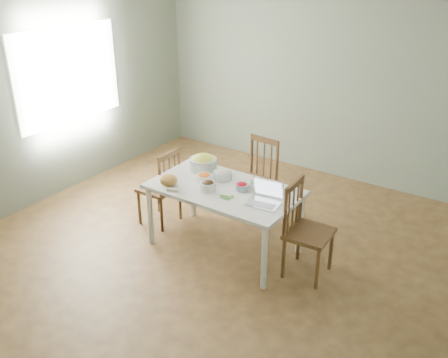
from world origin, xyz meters
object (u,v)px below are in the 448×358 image
Objects in this scene: bowl_squash at (203,162)px; chair_far at (254,181)px; bread_boule at (169,180)px; laptop at (263,194)px; chair_left at (159,186)px; chair_right at (309,231)px; dining_table at (224,218)px.

chair_far is at bearing 53.93° from bowl_squash.
laptop is (1.02, 0.19, 0.05)m from bread_boule.
chair_right is (1.89, 0.03, 0.03)m from chair_left.
chair_right is at bearing -28.57° from chair_far.
chair_left reaches higher than dining_table.
chair_right is at bearing 4.39° from dining_table.
chair_far reaches higher than dining_table.
chair_far reaches higher than bowl_squash.
laptop reaches higher than bread_boule.
dining_table is at bearing 85.52° from chair_left.
chair_far is 1.16m from bread_boule.
chair_right is 1.45m from bowl_squash.
laptop reaches higher than dining_table.
chair_right reaches higher than chair_left.
laptop is at bearing 82.97° from chair_left.
chair_left is 5.05× the size of bread_boule.
chair_far is 1.24m from chair_right.
chair_left is at bearing 143.91° from bread_boule.
bread_boule is (-0.51, -0.28, 0.42)m from dining_table.
chair_right is at bearing -7.42° from bowl_squash.
bread_boule is 0.54m from bowl_squash.
chair_right is at bearing 13.50° from bread_boule.
chair_far is 3.19× the size of bowl_squash.
bowl_squash is at bearing -120.97° from chair_far.
laptop is (0.60, -0.85, 0.35)m from chair_far.
dining_table is 0.69m from bowl_squash.
dining_table is 8.43× the size of bread_boule.
bowl_squash reaches higher than bread_boule.
dining_table is 0.96m from chair_right.
chair_right is at bearing 89.03° from chair_left.
bread_boule is at bearing -151.37° from dining_table.
laptop is at bearing 10.46° from bread_boule.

